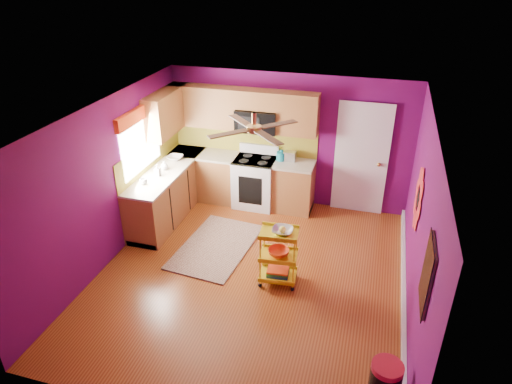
% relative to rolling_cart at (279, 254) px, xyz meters
% --- Properties ---
extents(ground, '(5.00, 5.00, 0.00)m').
position_rel_rolling_cart_xyz_m(ground, '(-0.43, 0.02, -0.50)').
color(ground, '#6A2E10').
rests_on(ground, ground).
extents(room_envelope, '(4.54, 5.04, 2.52)m').
position_rel_rolling_cart_xyz_m(room_envelope, '(-0.41, 0.02, 1.13)').
color(room_envelope, '#5D0A52').
rests_on(room_envelope, ground).
extents(lower_cabinets, '(2.81, 2.31, 0.94)m').
position_rel_rolling_cart_xyz_m(lower_cabinets, '(-1.78, 1.84, -0.06)').
color(lower_cabinets, brown).
rests_on(lower_cabinets, ground).
extents(electric_range, '(0.76, 0.66, 1.13)m').
position_rel_rolling_cart_xyz_m(electric_range, '(-0.98, 2.19, -0.01)').
color(electric_range, white).
rests_on(electric_range, ground).
extents(upper_cabinetry, '(2.80, 2.30, 1.26)m').
position_rel_rolling_cart_xyz_m(upper_cabinetry, '(-1.68, 2.19, 1.30)').
color(upper_cabinetry, brown).
rests_on(upper_cabinetry, ground).
extents(left_window, '(0.08, 1.35, 1.08)m').
position_rel_rolling_cart_xyz_m(left_window, '(-2.65, 1.07, 1.24)').
color(left_window, white).
rests_on(left_window, ground).
extents(panel_door, '(0.95, 0.11, 2.15)m').
position_rel_rolling_cart_xyz_m(panel_door, '(0.92, 2.49, 0.53)').
color(panel_door, white).
rests_on(panel_door, ground).
extents(right_wall_art, '(0.04, 2.74, 1.04)m').
position_rel_rolling_cart_xyz_m(right_wall_art, '(1.79, -0.32, 0.95)').
color(right_wall_art, black).
rests_on(right_wall_art, ground).
extents(ceiling_fan, '(1.01, 1.01, 0.26)m').
position_rel_rolling_cart_xyz_m(ceiling_fan, '(-0.43, 0.22, 1.79)').
color(ceiling_fan, '#BF8C3F').
rests_on(ceiling_fan, ground).
extents(shag_rug, '(1.22, 1.83, 0.02)m').
position_rel_rolling_cart_xyz_m(shag_rug, '(-1.20, 0.60, -0.49)').
color(shag_rug, black).
rests_on(shag_rug, ground).
extents(rolling_cart, '(0.57, 0.44, 0.97)m').
position_rel_rolling_cart_xyz_m(rolling_cart, '(0.00, 0.00, 0.00)').
color(rolling_cart, gold).
rests_on(rolling_cart, ground).
extents(teal_kettle, '(0.18, 0.18, 0.21)m').
position_rel_rolling_cart_xyz_m(teal_kettle, '(-0.51, 2.30, 0.53)').
color(teal_kettle, '#12798E').
rests_on(teal_kettle, lower_cabinets).
extents(toaster, '(0.22, 0.15, 0.18)m').
position_rel_rolling_cart_xyz_m(toaster, '(-0.36, 2.31, 0.53)').
color(toaster, beige).
rests_on(toaster, lower_cabinets).
extents(soap_bottle_a, '(0.09, 0.10, 0.21)m').
position_rel_rolling_cart_xyz_m(soap_bottle_a, '(-2.40, 1.07, 0.55)').
color(soap_bottle_a, '#EA3F72').
rests_on(soap_bottle_a, lower_cabinets).
extents(soap_bottle_b, '(0.13, 0.13, 0.17)m').
position_rel_rolling_cart_xyz_m(soap_bottle_b, '(-2.40, 1.32, 0.53)').
color(soap_bottle_b, white).
rests_on(soap_bottle_b, lower_cabinets).
extents(counter_dish, '(0.29, 0.29, 0.07)m').
position_rel_rolling_cart_xyz_m(counter_dish, '(-2.41, 1.78, 0.48)').
color(counter_dish, white).
rests_on(counter_dish, lower_cabinets).
extents(counter_cup, '(0.13, 0.13, 0.10)m').
position_rel_rolling_cart_xyz_m(counter_cup, '(-2.48, 0.71, 0.49)').
color(counter_cup, white).
rests_on(counter_cup, lower_cabinets).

